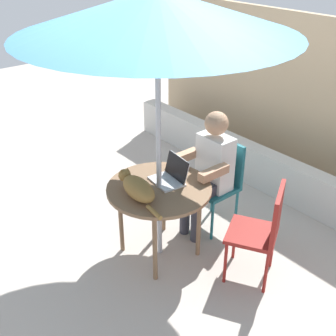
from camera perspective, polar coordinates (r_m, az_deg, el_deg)
ground_plane at (r=4.13m, az=-1.09°, el=-11.07°), size 14.00×14.00×0.00m
fence_back at (r=5.23m, az=19.18°, el=8.23°), size 5.20×0.08×1.88m
planter_wall_low at (r=5.03m, az=13.97°, el=-0.81°), size 4.68×0.20×0.46m
patio_table at (r=3.74m, az=-1.18°, el=-3.41°), size 0.91×0.91×0.72m
patio_umbrella at (r=3.20m, az=-1.47°, el=20.00°), size 2.10×2.10×2.32m
chair_occupied at (r=4.25m, az=6.92°, el=-1.20°), size 0.40×0.40×0.90m
chair_empty at (r=3.63m, az=12.54°, el=-7.66°), size 0.55×0.55×0.90m
person_seated at (r=4.07m, az=5.51°, el=0.13°), size 0.48×0.48×1.24m
laptop at (r=3.77m, az=0.52°, el=-0.83°), size 0.33×0.29×0.21m
cat at (r=3.54m, az=-4.15°, el=-2.63°), size 0.65×0.23×0.17m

